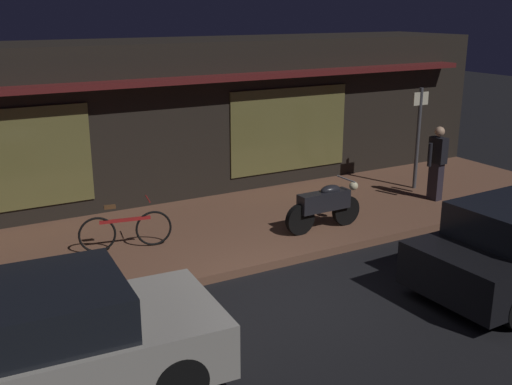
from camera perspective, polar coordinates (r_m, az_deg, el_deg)
name	(u,v)px	position (r m, az deg, el deg)	size (l,w,h in m)	color
ground_plane	(286,297)	(9.73, 2.80, -9.63)	(60.00, 60.00, 0.00)	black
sidewalk_slab	(205,233)	(12.13, -4.76, -3.79)	(18.00, 4.00, 0.15)	brown
storefront_building	(142,120)	(14.73, -10.51, 6.64)	(18.00, 3.30, 3.60)	black
motorcycle	(325,205)	(12.02, 6.42, -1.14)	(1.70, 0.55, 0.97)	black
bicycle_parked	(126,230)	(11.26, -11.97, -3.42)	(1.64, 0.44, 0.91)	black
person_bystander	(437,162)	(14.30, 16.41, 2.75)	(0.62, 0.40, 1.67)	#28232D
sign_post	(418,132)	(15.01, 14.78, 5.41)	(0.44, 0.09, 2.40)	#47474C
parked_car_near	(36,346)	(7.48, -19.65, -13.24)	(4.20, 2.01, 1.42)	black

